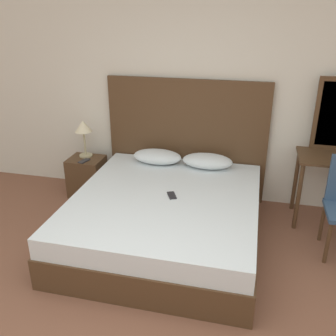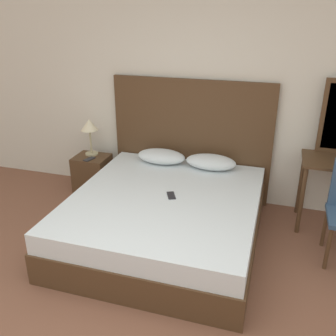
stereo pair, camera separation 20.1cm
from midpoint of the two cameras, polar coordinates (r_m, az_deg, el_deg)
name	(u,v)px [view 2 (the right image)]	position (r m, az deg, el deg)	size (l,w,h in m)	color
wall_back	(203,86)	(4.32, 6.66, 12.36)	(10.00, 0.06, 2.70)	silver
bed	(165,218)	(3.74, 1.11, -7.60)	(1.79, 1.98, 0.49)	#4C331E
headboard	(191,140)	(4.43, 4.79, 4.22)	(1.88, 0.05, 1.43)	#4C331E
pillow_left	(161,156)	(4.34, 0.29, 1.78)	(0.56, 0.32, 0.16)	silver
pillow_right	(211,162)	(4.22, 7.90, 0.91)	(0.56, 0.32, 0.16)	silver
phone_on_bed	(171,195)	(3.61, 2.08, -4.22)	(0.13, 0.17, 0.01)	#232328
nightstand	(93,174)	(4.74, -10.22, -0.98)	(0.41, 0.35, 0.48)	#4C331E
table_lamp	(90,127)	(4.60, -10.65, 6.08)	(0.21, 0.21, 0.45)	tan
phone_on_nightstand	(89,159)	(4.56, -10.67, 1.34)	(0.11, 0.16, 0.01)	#232328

